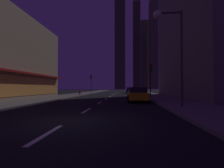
% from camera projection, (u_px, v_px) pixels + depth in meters
% --- Properties ---
extents(ground_plane, '(78.00, 136.00, 0.10)m').
position_uv_depth(ground_plane, '(115.00, 94.00, 38.86)').
color(ground_plane, black).
extents(sidewalk_right, '(4.00, 76.00, 0.15)m').
position_uv_depth(sidewalk_right, '(145.00, 93.00, 38.30)').
color(sidewalk_right, '#605E59').
rests_on(sidewalk_right, ground).
extents(sidewalk_left, '(4.00, 76.00, 0.15)m').
position_uv_depth(sidewalk_left, '(86.00, 93.00, 39.43)').
color(sidewalk_left, '#605E59').
rests_on(sidewalk_left, ground).
extents(lane_marking_center, '(0.16, 43.80, 0.01)m').
position_uv_depth(lane_marking_center, '(110.00, 96.00, 25.71)').
color(lane_marking_center, silver).
rests_on(lane_marking_center, ground).
extents(building_apartment_right, '(11.00, 20.00, 20.04)m').
position_uv_depth(building_apartment_right, '(216.00, 23.00, 21.95)').
color(building_apartment_right, slate).
rests_on(building_apartment_right, ground).
extents(skyscraper_distant_tall, '(7.85, 5.98, 79.77)m').
position_uv_depth(skyscraper_distant_tall, '(120.00, 37.00, 124.30)').
color(skyscraper_distant_tall, '#484536').
rests_on(skyscraper_distant_tall, ground).
extents(skyscraper_distant_mid, '(5.96, 7.30, 74.40)m').
position_uv_depth(skyscraper_distant_mid, '(137.00, 46.00, 139.60)').
color(skyscraper_distant_mid, '#3B382C').
rests_on(skyscraper_distant_mid, ground).
extents(skyscraper_distant_short, '(7.89, 8.16, 64.29)m').
position_uv_depth(skyscraper_distant_short, '(145.00, 55.00, 155.01)').
color(skyscraper_distant_short, '#5F5A47').
rests_on(skyscraper_distant_short, ground).
extents(skyscraper_distant_slender, '(7.55, 5.94, 78.85)m').
position_uv_depth(skyscraper_distant_slender, '(153.00, 45.00, 146.19)').
color(skyscraper_distant_slender, brown).
rests_on(skyscraper_distant_slender, ground).
extents(car_parked_near, '(1.98, 4.24, 1.45)m').
position_uv_depth(car_parked_near, '(138.00, 94.00, 16.24)').
color(car_parked_near, gold).
rests_on(car_parked_near, ground).
extents(car_parked_far, '(1.98, 4.24, 1.45)m').
position_uv_depth(car_parked_far, '(130.00, 90.00, 40.00)').
color(car_parked_far, navy).
rests_on(car_parked_far, ground).
extents(fire_hydrant_far_left, '(0.42, 0.30, 0.65)m').
position_uv_depth(fire_hydrant_far_left, '(80.00, 93.00, 29.89)').
color(fire_hydrant_far_left, red).
rests_on(fire_hydrant_far_left, sidewalk_left).
extents(traffic_light_near_right, '(0.32, 0.48, 4.20)m').
position_uv_depth(traffic_light_near_right, '(151.00, 73.00, 20.21)').
color(traffic_light_near_right, '#2D2D2D').
rests_on(traffic_light_near_right, sidewalk_right).
extents(traffic_light_far_left, '(0.32, 0.48, 4.20)m').
position_uv_depth(traffic_light_far_left, '(91.00, 80.00, 37.89)').
color(traffic_light_far_left, '#2D2D2D').
rests_on(traffic_light_far_left, sidewalk_left).
extents(street_lamp_right, '(1.96, 0.56, 6.58)m').
position_uv_depth(street_lamp_right, '(169.00, 34.00, 11.17)').
color(street_lamp_right, '#38383D').
rests_on(street_lamp_right, sidewalk_right).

